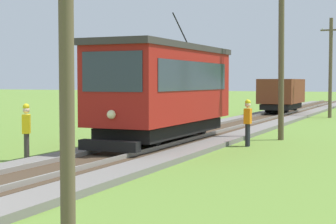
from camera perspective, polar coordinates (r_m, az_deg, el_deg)
name	(u,v)px	position (r m, az deg, el deg)	size (l,w,h in m)	color
red_tram	(164,89)	(20.77, -0.37, 2.40)	(2.60, 8.54, 4.79)	maroon
freight_car	(282,94)	(40.60, 11.55, 1.81)	(2.40, 5.20, 2.31)	brown
utility_pole_foreground	(66,10)	(8.96, -10.40, 10.23)	(1.40, 0.25, 6.96)	brown
utility_pole_near_tram	(281,38)	(23.80, 11.53, 7.42)	(1.40, 0.49, 8.33)	brown
utility_pole_mid	(331,67)	(39.24, 16.30, 4.48)	(1.40, 0.24, 6.72)	brown
gravel_pile	(207,108)	(40.35, 4.00, 0.40)	(2.20, 2.20, 1.07)	gray
track_worker	(26,129)	(17.77, -14.29, -1.73)	(0.41, 0.45, 1.78)	#38332D
second_worker	(248,121)	(21.28, 8.16, -0.87)	(0.26, 0.39, 1.78)	black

